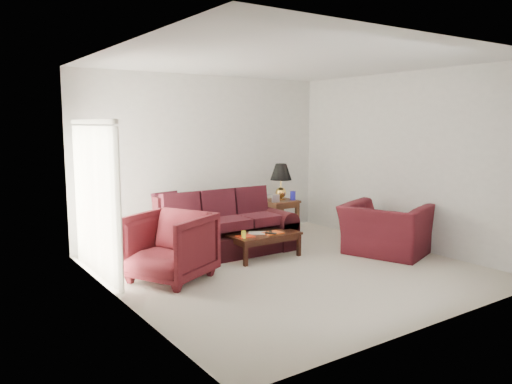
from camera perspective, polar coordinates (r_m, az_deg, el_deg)
floor at (r=7.48m, az=3.73°, el=-8.74°), size 5.00×5.00×0.00m
blinds at (r=7.29m, az=-17.97°, el=-0.85°), size 0.10×2.00×2.16m
sofa at (r=8.17m, az=-3.67°, el=-3.76°), size 2.49×1.25×0.98m
throw_pillow at (r=8.56m, az=-10.25°, el=-1.49°), size 0.48×0.29×0.47m
end_table at (r=9.72m, az=2.68°, el=-2.83°), size 0.62×0.62×0.66m
table_lamp at (r=9.69m, az=2.86°, el=1.18°), size 0.51×0.51×0.70m
clock at (r=9.39m, az=2.26°, el=-0.75°), size 0.15×0.08×0.14m
blue_canister at (r=9.68m, az=4.24°, el=-0.41°), size 0.13×0.13×0.17m
picture_frame at (r=9.75m, az=1.38°, el=-0.34°), size 0.16×0.18×0.05m
floor_lamp at (r=8.11m, az=-17.90°, el=-1.61°), size 0.32×0.32×1.71m
armchair_left at (r=6.93m, az=-9.84°, el=-6.19°), size 1.38×1.36×0.94m
armchair_right at (r=8.43m, az=14.57°, el=-4.17°), size 1.49×1.58×0.83m
coffee_table at (r=8.01m, az=0.97°, el=-6.13°), size 1.13×0.57×0.39m
magazine_red at (r=7.72m, az=-1.23°, el=-5.11°), size 0.27×0.21×0.01m
magazine_white at (r=7.97m, az=0.11°, el=-4.69°), size 0.33×0.32×0.02m
magazine_orange at (r=7.97m, az=1.91°, el=-4.69°), size 0.30×0.23×0.02m
remote_a at (r=7.86m, az=1.70°, el=-4.73°), size 0.14×0.18×0.02m
remote_b at (r=8.00m, az=1.67°, el=-4.51°), size 0.12×0.15×0.02m
yellow_glass at (r=7.62m, az=-1.43°, el=-4.89°), size 0.09×0.09×0.12m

